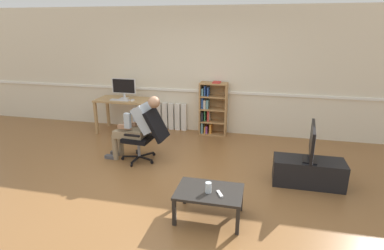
# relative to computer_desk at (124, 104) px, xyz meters

# --- Properties ---
(ground_plane) EXTENTS (18.00, 18.00, 0.00)m
(ground_plane) POSITION_rel_computer_desk_xyz_m (1.71, -2.15, -0.64)
(ground_plane) COLOR brown
(back_wall) EXTENTS (12.00, 0.13, 2.70)m
(back_wall) POSITION_rel_computer_desk_xyz_m (1.71, 0.50, 0.71)
(back_wall) COLOR beige
(back_wall) RESTS_ON ground_plane
(computer_desk) EXTENTS (1.18, 0.63, 0.76)m
(computer_desk) POSITION_rel_computer_desk_xyz_m (0.00, 0.00, 0.00)
(computer_desk) COLOR tan
(computer_desk) RESTS_ON ground_plane
(imac_monitor) EXTENTS (0.55, 0.14, 0.44)m
(imac_monitor) POSITION_rel_computer_desk_xyz_m (-0.00, 0.08, 0.37)
(imac_monitor) COLOR silver
(imac_monitor) RESTS_ON computer_desk
(keyboard) EXTENTS (0.43, 0.12, 0.02)m
(keyboard) POSITION_rel_computer_desk_xyz_m (-0.01, -0.14, 0.12)
(keyboard) COLOR silver
(keyboard) RESTS_ON computer_desk
(computer_mouse) EXTENTS (0.06, 0.10, 0.03)m
(computer_mouse) POSITION_rel_computer_desk_xyz_m (0.28, -0.12, 0.13)
(computer_mouse) COLOR white
(computer_mouse) RESTS_ON computer_desk
(bookshelf) EXTENTS (0.59, 0.29, 1.18)m
(bookshelf) POSITION_rel_computer_desk_xyz_m (1.92, 0.29, -0.08)
(bookshelf) COLOR #AD7F4C
(bookshelf) RESTS_ON ground_plane
(radiator) EXTENTS (0.87, 0.08, 0.62)m
(radiator) POSITION_rel_computer_desk_xyz_m (0.90, 0.39, -0.33)
(radiator) COLOR white
(radiator) RESTS_ON ground_plane
(office_chair) EXTENTS (0.85, 0.62, 0.95)m
(office_chair) POSITION_rel_computer_desk_xyz_m (1.08, -1.40, -0.12)
(office_chair) COLOR black
(office_chair) RESTS_ON ground_plane
(person_seated) EXTENTS (1.07, 0.41, 1.19)m
(person_seated) POSITION_rel_computer_desk_xyz_m (0.90, -1.39, 0.00)
(person_seated) COLOR #937F60
(person_seated) RESTS_ON ground_plane
(tv_stand) EXTENTS (1.03, 0.44, 0.40)m
(tv_stand) POSITION_rel_computer_desk_xyz_m (3.74, -1.64, -0.44)
(tv_stand) COLOR black
(tv_stand) RESTS_ON ground_plane
(tv_screen) EXTENTS (0.23, 0.79, 0.53)m
(tv_screen) POSITION_rel_computer_desk_xyz_m (3.75, -1.64, 0.03)
(tv_screen) COLOR black
(tv_screen) RESTS_ON tv_stand
(coffee_table) EXTENTS (0.82, 0.56, 0.38)m
(coffee_table) POSITION_rel_computer_desk_xyz_m (2.44, -2.83, -0.31)
(coffee_table) COLOR black
(coffee_table) RESTS_ON ground_plane
(drinking_glass) EXTENTS (0.07, 0.07, 0.13)m
(drinking_glass) POSITION_rel_computer_desk_xyz_m (2.43, -2.87, -0.20)
(drinking_glass) COLOR silver
(drinking_glass) RESTS_ON coffee_table
(spare_remote) EXTENTS (0.10, 0.15, 0.02)m
(spare_remote) POSITION_rel_computer_desk_xyz_m (2.58, -2.89, -0.25)
(spare_remote) COLOR white
(spare_remote) RESTS_ON coffee_table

